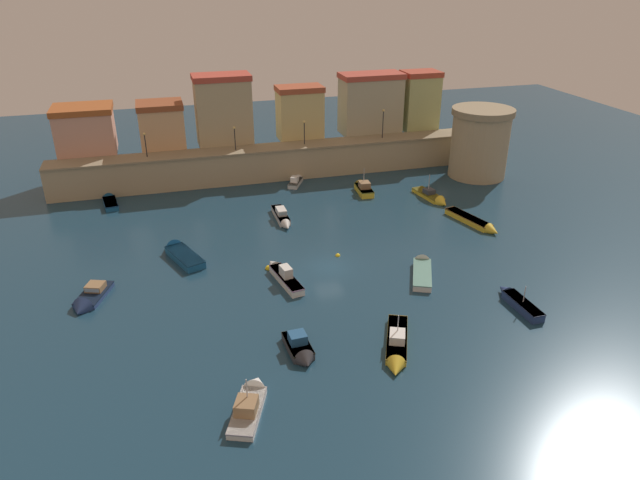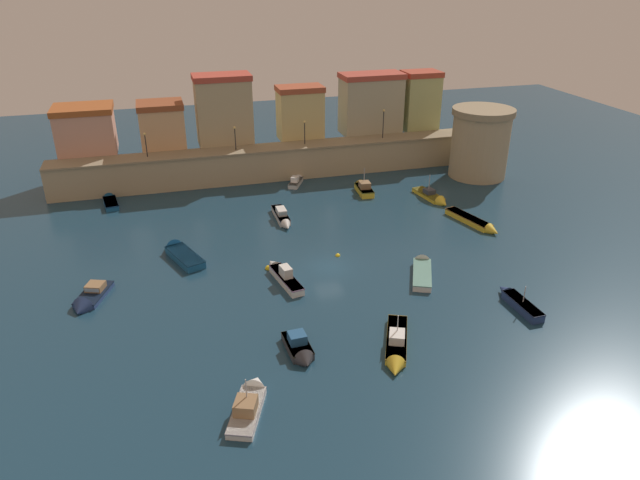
{
  "view_description": "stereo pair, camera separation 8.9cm",
  "coord_description": "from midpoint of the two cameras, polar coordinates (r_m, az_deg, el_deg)",
  "views": [
    {
      "loc": [
        -13.89,
        -45.39,
        25.53
      ],
      "look_at": [
        0.0,
        3.16,
        1.33
      ],
      "focal_mm": 32.72,
      "sensor_mm": 36.0,
      "label": 1
    },
    {
      "loc": [
        -13.8,
        -45.42,
        25.53
      ],
      "look_at": [
        0.0,
        3.16,
        1.33
      ],
      "focal_mm": 32.72,
      "sensor_mm": 36.0,
      "label": 2
    }
  ],
  "objects": [
    {
      "name": "moored_boat_7",
      "position": [
        74.36,
        -2.27,
        5.82
      ],
      "size": [
        2.98,
        4.28,
        1.49
      ],
      "rotation": [
        0.0,
        0.0,
        1.09
      ],
      "color": "silver",
      "rests_on": "ground"
    },
    {
      "name": "moored_boat_0",
      "position": [
        63.43,
        -3.67,
        2.25
      ],
      "size": [
        1.2,
        6.14,
        1.5
      ],
      "rotation": [
        0.0,
        0.0,
        -1.57
      ],
      "color": "silver",
      "rests_on": "ground"
    },
    {
      "name": "quay_lamp_0",
      "position": [
        73.73,
        -16.67,
        9.31
      ],
      "size": [
        0.32,
        0.32,
        2.98
      ],
      "color": "black",
      "rests_on": "quay_wall"
    },
    {
      "name": "moored_boat_5",
      "position": [
        51.76,
        -3.6,
        -3.41
      ],
      "size": [
        2.28,
        6.76,
        1.81
      ],
      "rotation": [
        0.0,
        0.0,
        1.75
      ],
      "color": "white",
      "rests_on": "ground"
    },
    {
      "name": "moored_boat_10",
      "position": [
        57.24,
        -13.49,
        -1.21
      ],
      "size": [
        3.97,
        6.75,
        1.71
      ],
      "rotation": [
        0.0,
        0.0,
        1.93
      ],
      "color": "#195689",
      "rests_on": "ground"
    },
    {
      "name": "quay_wall",
      "position": [
        76.16,
        -4.65,
        7.59
      ],
      "size": [
        54.46,
        3.83,
        4.15
      ],
      "color": "tan",
      "rests_on": "ground"
    },
    {
      "name": "mooring_buoy_1",
      "position": [
        55.95,
        1.8,
        -1.55
      ],
      "size": [
        0.48,
        0.48,
        0.48
      ],
      "primitive_type": "sphere",
      "color": "yellow",
      "rests_on": "ground"
    },
    {
      "name": "quay_lamp_2",
      "position": [
        75.92,
        -1.48,
        10.86
      ],
      "size": [
        0.32,
        0.32,
        3.08
      ],
      "color": "black",
      "rests_on": "quay_wall"
    },
    {
      "name": "ground_plane",
      "position": [
        53.9,
        0.97,
        -2.67
      ],
      "size": [
        143.73,
        143.73,
        0.0
      ],
      "primitive_type": "plane",
      "color": "#19384C"
    },
    {
      "name": "quay_lamp_3",
      "position": [
        79.09,
        6.26,
        11.66
      ],
      "size": [
        0.32,
        0.32,
        3.84
      ],
      "color": "black",
      "rests_on": "quay_wall"
    },
    {
      "name": "quay_lamp_1",
      "position": [
        74.29,
        -8.29,
        10.23
      ],
      "size": [
        0.32,
        0.32,
        2.97
      ],
      "color": "black",
      "rests_on": "quay_wall"
    },
    {
      "name": "mooring_buoy_0",
      "position": [
        53.84,
        -5.0,
        -2.81
      ],
      "size": [
        0.65,
        0.65,
        0.65
      ],
      "primitive_type": "sphere",
      "color": "yellow",
      "rests_on": "ground"
    },
    {
      "name": "moored_boat_2",
      "position": [
        50.62,
        18.81,
        -5.7
      ],
      "size": [
        1.26,
        5.51,
        2.34
      ],
      "rotation": [
        0.0,
        0.0,
        1.59
      ],
      "color": "navy",
      "rests_on": "ground"
    },
    {
      "name": "moored_boat_4",
      "position": [
        53.78,
        9.99,
        -2.76
      ],
      "size": [
        4.15,
        6.6,
        1.5
      ],
      "rotation": [
        0.0,
        0.0,
        1.14
      ],
      "color": "white",
      "rests_on": "ground"
    },
    {
      "name": "moored_boat_6",
      "position": [
        38.57,
        -6.8,
        -15.32
      ],
      "size": [
        3.59,
        5.81,
        3.16
      ],
      "rotation": [
        0.0,
        0.0,
        1.19
      ],
      "color": "white",
      "rests_on": "ground"
    },
    {
      "name": "old_town_backdrop",
      "position": [
        78.38,
        -5.67,
        12.29
      ],
      "size": [
        50.29,
        5.86,
        8.91
      ],
      "color": "tan",
      "rests_on": "ground"
    },
    {
      "name": "fortress_tower",
      "position": [
        78.65,
        15.42,
        9.19
      ],
      "size": [
        7.86,
        7.86,
        8.89
      ],
      "color": "tan",
      "rests_on": "ground"
    },
    {
      "name": "moored_boat_9",
      "position": [
        51.98,
        -21.64,
        -5.44
      ],
      "size": [
        3.53,
        5.4,
        1.77
      ],
      "rotation": [
        0.0,
        0.0,
        -1.94
      ],
      "color": "navy",
      "rests_on": "ground"
    },
    {
      "name": "moored_boat_11",
      "position": [
        72.25,
        -19.82,
        3.61
      ],
      "size": [
        2.05,
        4.97,
        1.33
      ],
      "rotation": [
        0.0,
        0.0,
        1.71
      ],
      "color": "#195689",
      "rests_on": "ground"
    },
    {
      "name": "moored_boat_13",
      "position": [
        43.11,
        7.53,
        -10.38
      ],
      "size": [
        4.22,
        7.09,
        2.94
      ],
      "rotation": [
        0.0,
        0.0,
        -1.99
      ],
      "color": "gold",
      "rests_on": "ground"
    },
    {
      "name": "moored_boat_12",
      "position": [
        70.34,
        11.1,
        4.1
      ],
      "size": [
        2.46,
        6.18,
        3.29
      ],
      "rotation": [
        0.0,
        0.0,
        -1.41
      ],
      "color": "gold",
      "rests_on": "ground"
    },
    {
      "name": "moored_boat_3",
      "position": [
        64.47,
        14.98,
        1.68
      ],
      "size": [
        3.13,
        7.5,
        1.27
      ],
      "rotation": [
        0.0,
        0.0,
        -1.32
      ],
      "color": "gold",
      "rests_on": "ground"
    },
    {
      "name": "moored_boat_8",
      "position": [
        42.48,
        -1.92,
        -10.63
      ],
      "size": [
        1.76,
        4.22,
        1.78
      ],
      "rotation": [
        0.0,
        0.0,
        -1.53
      ],
      "color": "#333338",
      "rests_on": "ground"
    },
    {
      "name": "moored_boat_1",
      "position": [
        71.79,
        4.26,
        5.14
      ],
      "size": [
        1.92,
        4.99,
        3.48
      ],
      "rotation": [
        0.0,
        0.0,
        1.49
      ],
      "color": "gold",
      "rests_on": "ground"
    }
  ]
}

